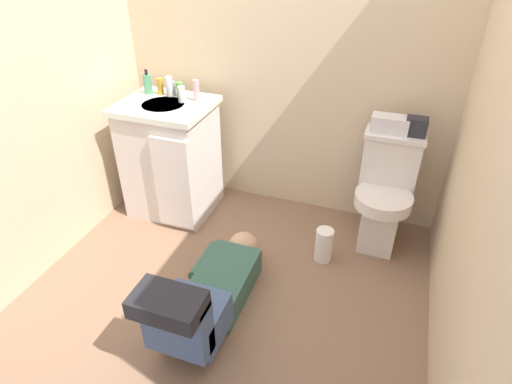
{
  "coord_description": "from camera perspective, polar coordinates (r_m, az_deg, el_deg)",
  "views": [
    {
      "loc": [
        0.76,
        -1.66,
        1.85
      ],
      "look_at": [
        0.04,
        0.38,
        0.45
      ],
      "focal_mm": 30.12,
      "sensor_mm": 36.0,
      "label": 1
    }
  ],
  "objects": [
    {
      "name": "bottle_green",
      "position": [
        2.99,
        -10.1,
        13.21
      ],
      "size": [
        0.04,
        0.04,
        0.1
      ],
      "primitive_type": "cylinder",
      "color": "#53A244",
      "rests_on": "vanity_cabinet"
    },
    {
      "name": "tissue_box",
      "position": [
        2.72,
        17.36,
        8.62
      ],
      "size": [
        0.22,
        0.11,
        0.1
      ],
      "primitive_type": "cube",
      "color": "silver",
      "rests_on": "toilet"
    },
    {
      "name": "bottle_clear",
      "position": [
        2.9,
        -9.88,
        12.67
      ],
      "size": [
        0.05,
        0.05,
        0.1
      ],
      "primitive_type": "cylinder",
      "color": "silver",
      "rests_on": "vanity_cabinet"
    },
    {
      "name": "paper_towel_roll",
      "position": [
        2.74,
        9.0,
        -6.96
      ],
      "size": [
        0.11,
        0.11,
        0.23
      ],
      "primitive_type": "cylinder",
      "color": "white",
      "rests_on": "ground_plane"
    },
    {
      "name": "wall_right",
      "position": [
        1.83,
        30.83,
        7.27
      ],
      "size": [
        0.08,
        2.03,
        2.4
      ],
      "primitive_type": "cube",
      "color": "beige",
      "rests_on": "ground_plane"
    },
    {
      "name": "ground_plane",
      "position": [
        2.62,
        -3.69,
        -12.89
      ],
      "size": [
        2.74,
        3.03,
        0.04
      ],
      "primitive_type": "cube",
      "color": "#83614A"
    },
    {
      "name": "faucet",
      "position": [
        3.02,
        -10.81,
        13.33
      ],
      "size": [
        0.02,
        0.02,
        0.1
      ],
      "primitive_type": "cylinder",
      "color": "silver",
      "rests_on": "vanity_cabinet"
    },
    {
      "name": "soap_dispenser",
      "position": [
        3.1,
        -14.19,
        13.75
      ],
      "size": [
        0.06,
        0.06,
        0.17
      ],
      "color": "#498F64",
      "rests_on": "vanity_cabinet"
    },
    {
      "name": "bottle_pink",
      "position": [
        2.9,
        -7.93,
        13.22
      ],
      "size": [
        0.04,
        0.04,
        0.14
      ],
      "primitive_type": "cylinder",
      "color": "pink",
      "rests_on": "vanity_cabinet"
    },
    {
      "name": "toiletry_bag",
      "position": [
        2.72,
        20.52,
        8.13
      ],
      "size": [
        0.12,
        0.09,
        0.11
      ],
      "primitive_type": "cube",
      "color": "#26262D",
      "rests_on": "toilet"
    },
    {
      "name": "person_plumber",
      "position": [
        2.33,
        -6.44,
        -13.31
      ],
      "size": [
        0.39,
        1.06,
        0.52
      ],
      "color": "#33594C",
      "rests_on": "ground_plane"
    },
    {
      "name": "vanity_cabinet",
      "position": [
        3.08,
        -11.2,
        4.5
      ],
      "size": [
        0.6,
        0.53,
        0.82
      ],
      "color": "silver",
      "rests_on": "ground_plane"
    },
    {
      "name": "wall_left",
      "position": [
        2.62,
        -29.65,
        14.38
      ],
      "size": [
        0.08,
        2.03,
        2.4
      ],
      "primitive_type": "cube",
      "color": "beige",
      "rests_on": "ground_plane"
    },
    {
      "name": "bottle_white",
      "position": [
        3.02,
        -11.45,
        13.58
      ],
      "size": [
        0.05,
        0.05,
        0.13
      ],
      "primitive_type": "cylinder",
      "color": "silver",
      "rests_on": "vanity_cabinet"
    },
    {
      "name": "bottle_amber",
      "position": [
        3.07,
        -12.6,
        13.55
      ],
      "size": [
        0.04,
        0.04,
        0.11
      ],
      "primitive_type": "cylinder",
      "color": "gold",
      "rests_on": "vanity_cabinet"
    },
    {
      "name": "wall_back",
      "position": [
        2.9,
        3.97,
        19.79
      ],
      "size": [
        2.4,
        0.08,
        2.4
      ],
      "primitive_type": "cube",
      "color": "beige",
      "rests_on": "ground_plane"
    },
    {
      "name": "toilet",
      "position": [
        2.84,
        16.69,
        -0.19
      ],
      "size": [
        0.36,
        0.46,
        0.75
      ],
      "color": "silver",
      "rests_on": "ground_plane"
    }
  ]
}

